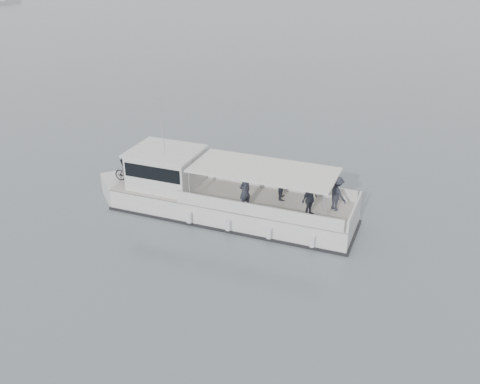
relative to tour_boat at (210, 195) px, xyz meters
The scene contains 2 objects.
ground 3.69m from the tour_boat, 35.08° to the right, with size 1400.00×1400.00×0.00m, color slate.
tour_boat is the anchor object (origin of this frame).
Camera 1 is at (12.54, -19.50, 14.10)m, focal length 40.00 mm.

